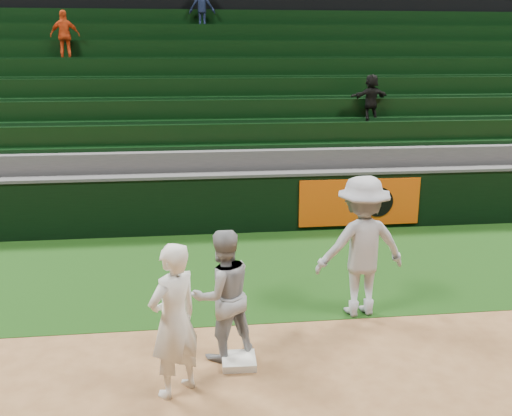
# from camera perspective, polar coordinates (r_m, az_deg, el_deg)

# --- Properties ---
(ground) EXTENTS (70.00, 70.00, 0.00)m
(ground) POSITION_cam_1_polar(r_m,az_deg,el_deg) (7.30, -1.54, -14.89)
(ground) COLOR brown
(ground) RESTS_ON ground
(foul_grass) EXTENTS (36.00, 4.20, 0.01)m
(foul_grass) POSITION_cam_1_polar(r_m,az_deg,el_deg) (10.00, -3.16, -6.20)
(foul_grass) COLOR black
(foul_grass) RESTS_ON ground
(first_base) EXTENTS (0.42, 0.42, 0.09)m
(first_base) POSITION_cam_1_polar(r_m,az_deg,el_deg) (7.18, -1.72, -15.05)
(first_base) COLOR white
(first_base) RESTS_ON ground
(first_baseman) EXTENTS (0.76, 0.74, 1.76)m
(first_baseman) POSITION_cam_1_polar(r_m,az_deg,el_deg) (6.33, -8.22, -11.06)
(first_baseman) COLOR white
(first_baseman) RESTS_ON ground
(baserunner) EXTENTS (0.97, 0.86, 1.65)m
(baserunner) POSITION_cam_1_polar(r_m,az_deg,el_deg) (7.02, -3.36, -8.64)
(baserunner) COLOR #90939A
(baserunner) RESTS_ON ground
(base_coach) EXTENTS (1.38, 0.89, 2.03)m
(base_coach) POSITION_cam_1_polar(r_m,az_deg,el_deg) (8.20, 10.49, -3.80)
(base_coach) COLOR #A3A5B0
(base_coach) RESTS_ON foul_grass
(field_wall) EXTENTS (36.00, 0.45, 1.25)m
(field_wall) POSITION_cam_1_polar(r_m,az_deg,el_deg) (11.89, -3.78, 0.52)
(field_wall) COLOR black
(field_wall) RESTS_ON ground
(stadium_seating) EXTENTS (36.00, 5.95, 5.50)m
(stadium_seating) POSITION_cam_1_polar(r_m,az_deg,el_deg) (15.39, -4.76, 7.97)
(stadium_seating) COLOR #3A3A3D
(stadium_seating) RESTS_ON ground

